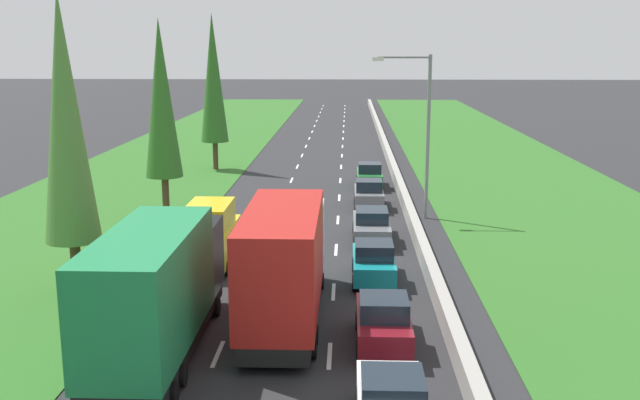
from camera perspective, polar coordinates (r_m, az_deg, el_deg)
ground_plane at (r=60.88m, az=0.05°, el=3.08°), size 300.00×300.00×0.00m
grass_verge_left at (r=62.64m, az=-11.61°, el=3.11°), size 14.00×140.00×0.04m
grass_verge_right at (r=62.03m, az=13.44°, el=2.93°), size 14.00×140.00×0.04m
median_barrier at (r=60.87m, az=5.43°, el=3.43°), size 0.44×120.00×0.85m
lane_markings at (r=60.88m, az=0.05°, el=3.09°), size 3.64×116.00×0.01m
green_box_truck_left_lane at (r=22.86m, az=-12.61°, el=-6.84°), size 2.46×9.40×4.18m
maroon_hatchback_right_lane at (r=23.61m, az=4.98°, el=-9.44°), size 1.74×3.90×1.72m
teal_hatchback_right_lane at (r=29.75m, az=4.23°, el=-4.86°), size 1.74×3.90×1.72m
grey_sedan_right_lane at (r=35.84m, az=4.05°, el=-1.97°), size 1.82×4.50×1.64m
grey_hatchback_right_lane at (r=43.22m, az=3.85°, el=0.48°), size 1.74×3.90×1.72m
green_hatchback_right_lane at (r=49.41m, az=3.90°, el=1.94°), size 1.74×3.90×1.72m
red_box_truck_centre_lane at (r=25.17m, az=-2.77°, el=-4.80°), size 2.46×9.40×4.18m
yellow_van_left_lane at (r=32.01m, az=-8.58°, el=-2.70°), size 1.96×4.90×2.82m
poplar_tree_second at (r=28.45m, az=-19.33°, el=5.98°), size 2.09×2.09×11.50m
poplar_tree_third at (r=41.56m, az=-12.33°, el=7.72°), size 2.07×2.07×10.99m
poplar_tree_fourth at (r=56.47m, az=-8.37°, el=9.40°), size 2.10×2.10×11.91m
street_light_mast at (r=40.19m, az=8.00°, el=5.87°), size 3.20×0.28×9.00m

